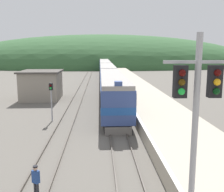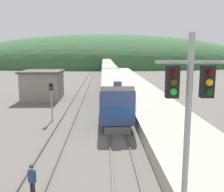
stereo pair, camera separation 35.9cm
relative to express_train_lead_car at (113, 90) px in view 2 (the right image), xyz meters
The scene contains 13 objects.
track_main 40.32m from the express_train_lead_car, 90.00° to the left, with size 1.52×180.00×0.16m.
track_siding 40.63m from the express_train_lead_car, 97.00° to the left, with size 1.52×180.00×0.16m.
platform 20.89m from the express_train_lead_car, 76.74° to the left, with size 5.86×140.00×1.14m.
distant_hills 95.39m from the express_train_lead_car, 90.00° to the left, with size 150.17×67.57×29.55m.
station_shed 12.44m from the express_train_lead_car, 145.45° to the left, with size 5.85×6.46×4.28m.
express_train_lead_car is the anchor object (origin of this frame).
carriage_second 21.96m from the express_train_lead_car, 90.00° to the left, with size 3.02×19.69×4.27m.
carriage_third 42.53m from the express_train_lead_car, 90.00° to the left, with size 3.02×19.69×4.27m.
carriage_fourth 63.10m from the express_train_lead_car, 90.00° to the left, with size 3.02×19.69×4.27m.
carriage_fifth 83.67m from the express_train_lead_car, 90.00° to the left, with size 3.02×19.69×4.27m.
signal_mast_main 24.35m from the express_train_lead_car, 86.44° to the right, with size 2.20×0.42×7.73m.
signal_post_siding 8.68m from the express_train_lead_car, 138.57° to the right, with size 0.36×0.42×4.00m.
track_worker 20.71m from the express_train_lead_car, 103.16° to the right, with size 0.42×0.39×1.69m.
Camera 2 is at (-1.20, -2.42, 7.17)m, focal length 42.00 mm.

